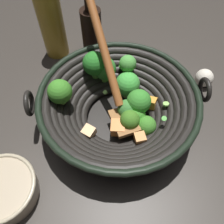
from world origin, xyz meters
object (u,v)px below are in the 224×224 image
at_px(cooking_oil_bottle, 51,20).
at_px(wok, 118,103).
at_px(garlic_bulb, 204,78).
at_px(soy_sauce_bottle, 92,32).
at_px(prep_bowl, 3,190).

bearing_deg(cooking_oil_bottle, wok, -12.33).
height_order(cooking_oil_bottle, garlic_bulb, cooking_oil_bottle).
height_order(soy_sauce_bottle, garlic_bulb, soy_sauce_bottle).
distance_m(wok, garlic_bulb, 0.26).
bearing_deg(cooking_oil_bottle, garlic_bulb, 23.96).
height_order(wok, garlic_bulb, wok).
height_order(soy_sauce_bottle, cooking_oil_bottle, cooking_oil_bottle).
height_order(soy_sauce_bottle, prep_bowl, soy_sauce_bottle).
xyz_separation_m(wok, garlic_bulb, (0.09, 0.24, -0.04)).
xyz_separation_m(prep_bowl, garlic_bulb, (0.14, 0.51, -0.00)).
bearing_deg(prep_bowl, garlic_bulb, 74.79).
height_order(wok, soy_sauce_bottle, wok).
distance_m(cooking_oil_bottle, prep_bowl, 0.43).
xyz_separation_m(soy_sauce_bottle, prep_bowl, (0.16, -0.41, -0.05)).
height_order(wok, cooking_oil_bottle, cooking_oil_bottle).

